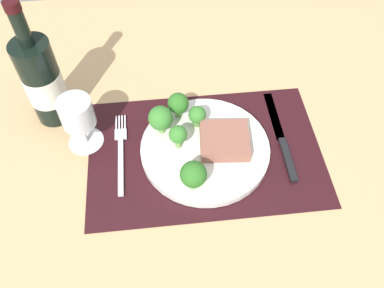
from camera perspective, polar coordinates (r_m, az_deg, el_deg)
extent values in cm
cube|color=tan|center=(81.04, 1.80, -1.75)|extent=(140.00, 110.00, 3.00)
cube|color=black|center=(79.69, 1.83, -1.08)|extent=(45.61, 30.03, 0.30)
cylinder|color=silver|center=(78.92, 1.85, -0.68)|extent=(25.15, 25.15, 1.60)
cube|color=#8C5647|center=(77.40, 4.65, 0.25)|extent=(9.96, 9.21, 2.70)
cylinder|color=#6B994C|center=(77.51, -1.93, 0.21)|extent=(1.25, 1.25, 2.12)
sphere|color=#387A2D|center=(75.49, -1.99, 1.37)|extent=(3.50, 3.50, 3.50)
cylinder|color=#6B994C|center=(80.04, -4.32, 2.29)|extent=(1.45, 1.45, 1.91)
sphere|color=#387A2D|center=(77.73, -4.46, 3.67)|extent=(4.81, 4.81, 4.81)
cylinder|color=#6B994C|center=(72.69, 0.19, -5.51)|extent=(1.74, 1.74, 1.69)
sphere|color=#2D6B23|center=(70.23, 0.20, -4.29)|extent=(4.83, 4.83, 4.83)
cylinder|color=#5B8942|center=(81.23, 0.72, 3.18)|extent=(1.89, 1.89, 1.30)
sphere|color=#387A2D|center=(79.58, 0.74, 4.16)|extent=(3.53, 3.53, 3.53)
cylinder|color=#5B8942|center=(82.47, -1.90, 4.49)|extent=(1.42, 1.42, 1.88)
sphere|color=#2D6B23|center=(80.42, -1.96, 5.77)|extent=(4.25, 4.25, 4.25)
cube|color=silver|center=(78.40, -10.01, -3.12)|extent=(1.00, 13.00, 0.50)
cube|color=silver|center=(82.99, -10.03, 1.36)|extent=(2.40, 2.60, 0.40)
cube|color=silver|center=(85.05, -10.63, 2.94)|extent=(0.30, 3.60, 0.35)
cube|color=silver|center=(84.98, -10.23, 2.98)|extent=(0.30, 3.60, 0.35)
cube|color=silver|center=(84.92, -9.83, 3.02)|extent=(0.30, 3.60, 0.35)
cube|color=silver|center=(84.86, -9.43, 3.05)|extent=(0.30, 3.60, 0.35)
cube|color=black|center=(80.11, 13.37, -2.11)|extent=(1.40, 10.00, 0.80)
cube|color=silver|center=(86.84, 11.51, 4.03)|extent=(1.80, 13.00, 0.30)
cylinder|color=black|center=(84.13, -20.21, 8.14)|extent=(7.35, 7.35, 18.64)
cylinder|color=silver|center=(84.75, -20.04, 7.70)|extent=(7.49, 7.49, 6.52)
cylinder|color=black|center=(76.26, -22.98, 14.84)|extent=(2.59, 2.59, 6.98)
cylinder|color=black|center=(73.93, -24.07, 17.38)|extent=(2.80, 2.80, 1.60)
cylinder|color=silver|center=(83.91, -14.69, 0.44)|extent=(7.01, 7.01, 0.40)
cylinder|color=silver|center=(81.65, -15.11, 1.68)|extent=(0.80, 0.80, 5.49)
cylinder|color=silver|center=(77.49, -15.98, 4.24)|extent=(6.38, 6.38, 5.71)
cylinder|color=#560C19|center=(78.85, -15.69, 3.36)|extent=(5.61, 5.61, 2.00)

